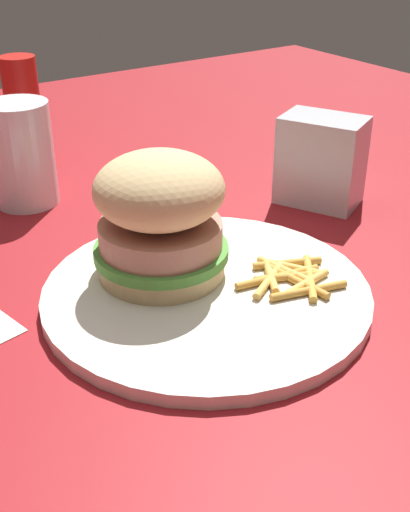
# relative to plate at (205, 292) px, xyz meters

# --- Properties ---
(ground_plane) EXTENTS (1.60, 1.60, 0.00)m
(ground_plane) POSITION_rel_plate_xyz_m (0.01, -0.00, -0.01)
(ground_plane) COLOR maroon
(plate) EXTENTS (0.29, 0.29, 0.01)m
(plate) POSITION_rel_plate_xyz_m (0.00, 0.00, 0.00)
(plate) COLOR silver
(plate) RESTS_ON ground_plane
(sandwich) EXTENTS (0.12, 0.12, 0.11)m
(sandwich) POSITION_rel_plate_xyz_m (-0.02, 0.04, 0.06)
(sandwich) COLOR tan
(sandwich) RESTS_ON plate
(fries_pile) EXTENTS (0.10, 0.09, 0.01)m
(fries_pile) POSITION_rel_plate_xyz_m (0.07, -0.03, 0.01)
(fries_pile) COLOR #E5B251
(fries_pile) RESTS_ON plate
(drink_glass) EXTENTS (0.07, 0.07, 0.12)m
(drink_glass) POSITION_rel_plate_xyz_m (-0.05, 0.28, 0.05)
(drink_glass) COLOR silver
(drink_glass) RESTS_ON ground_plane
(napkin_dispenser) EXTENTS (0.09, 0.11, 0.10)m
(napkin_dispenser) POSITION_rel_plate_xyz_m (0.22, 0.10, 0.04)
(napkin_dispenser) COLOR #B7BABF
(napkin_dispenser) RESTS_ON ground_plane
(ketchup_bottle) EXTENTS (0.04, 0.04, 0.14)m
(ketchup_bottle) POSITION_rel_plate_xyz_m (-0.01, 0.39, 0.06)
(ketchup_bottle) COLOR #B21914
(ketchup_bottle) RESTS_ON ground_plane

